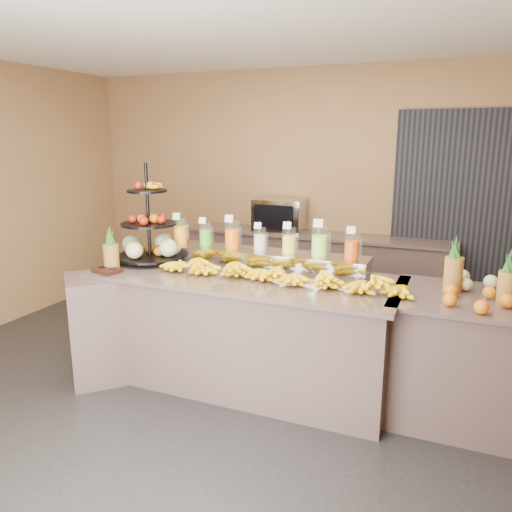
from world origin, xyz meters
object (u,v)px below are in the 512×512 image
Objects in this scene: pitcher_tray at (260,259)px; condiment_caddy at (107,270)px; banana_heap at (280,272)px; right_fruit_pile at (475,289)px; fruit_stand at (153,237)px; oven_warmer at (280,215)px.

condiment_caddy is (-1.10, -0.63, -0.06)m from pitcher_tray.
right_fruit_pile reaches higher than banana_heap.
condiment_caddy is at bearing -150.08° from pitcher_tray.
fruit_stand reaches higher than pitcher_tray.
condiment_caddy is 0.46× the size of right_fruit_pile.
condiment_caddy is 2.40m from oven_warmer.
banana_heap is at bearing -72.77° from oven_warmer.
right_fruit_pile is at bearing 8.89° from fruit_stand.
oven_warmer is at bearing 138.07° from right_fruit_pile.
pitcher_tray is 1.27m from condiment_caddy.
banana_heap is 2.38× the size of fruit_stand.
banana_heap is at bearing -176.49° from right_fruit_pile.
banana_heap is at bearing -47.25° from pitcher_tray.
oven_warmer is (0.51, 1.85, -0.03)m from fruit_stand.
right_fruit_pile reaches higher than pitcher_tray.
right_fruit_pile is (1.39, 0.09, 0.01)m from banana_heap.
banana_heap is at bearing 12.44° from condiment_caddy.
condiment_caddy is 2.82m from right_fruit_pile.
banana_heap reaches higher than pitcher_tray.
banana_heap is (0.30, -0.32, -0.00)m from pitcher_tray.
fruit_stand is (-0.95, -0.18, 0.15)m from pitcher_tray.
oven_warmer is at bearing 84.75° from fruit_stand.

